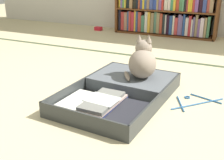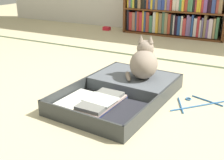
% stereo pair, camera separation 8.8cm
% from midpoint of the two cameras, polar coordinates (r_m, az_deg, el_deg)
% --- Properties ---
extents(ground_plane, '(10.00, 10.00, 0.00)m').
position_cam_midpoint_polar(ground_plane, '(1.88, 0.63, -4.75)').
color(ground_plane, '#C9BC90').
extents(tatami_border, '(4.80, 0.05, 0.00)m').
position_cam_midpoint_polar(tatami_border, '(2.86, 11.02, 4.07)').
color(tatami_border, '#3F4C32').
rests_on(tatami_border, ground_plane).
extents(bookshelf, '(1.34, 0.28, 0.66)m').
position_cam_midpoint_polar(bookshelf, '(3.92, 12.72, 13.17)').
color(bookshelf, brown).
rests_on(bookshelf, ground_plane).
extents(open_suitcase, '(0.64, 0.93, 0.10)m').
position_cam_midpoint_polar(open_suitcase, '(1.97, 3.66, -2.14)').
color(open_suitcase, '#333636').
rests_on(open_suitcase, ground_plane).
extents(black_cat, '(0.27, 0.30, 0.30)m').
position_cam_midpoint_polar(black_cat, '(2.03, 7.61, 3.53)').
color(black_cat, gray).
rests_on(black_cat, open_suitcase).
extents(clothes_hanger, '(0.30, 0.31, 0.01)m').
position_cam_midpoint_polar(clothes_hanger, '(1.97, 17.43, -4.48)').
color(clothes_hanger, '#2B6099').
rests_on(clothes_hanger, ground_plane).
extents(small_red_pouch, '(0.10, 0.07, 0.05)m').
position_cam_midpoint_polar(small_red_pouch, '(4.21, -0.47, 10.21)').
color(small_red_pouch, red).
rests_on(small_red_pouch, ground_plane).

